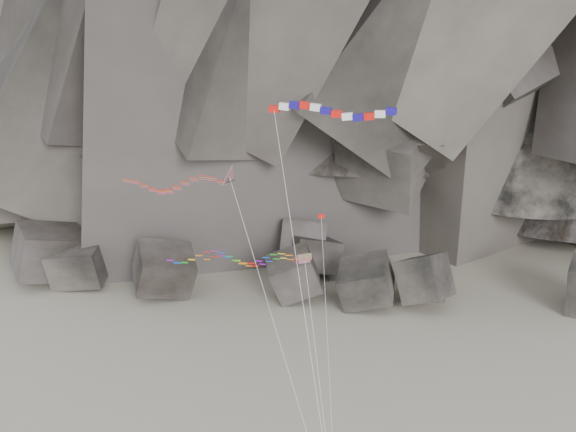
# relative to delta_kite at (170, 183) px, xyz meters

# --- Properties ---
(boulder_field) EXTENTS (79.05, 20.64, 8.99)m
(boulder_field) POSITION_rel_delta_kite_xyz_m (3.08, 30.19, -19.27)
(boulder_field) COLOR #47423F
(boulder_field) RESTS_ON ground
(delta_kite) EXTENTS (17.97, 12.88, 22.21)m
(delta_kite) POSITION_rel_delta_kite_xyz_m (0.00, 0.00, 0.00)
(delta_kite) COLOR red
(delta_kite) RESTS_ON ground
(banner_kite) EXTENTS (9.12, 12.08, 26.87)m
(banner_kite) POSITION_rel_delta_kite_xyz_m (12.31, -1.38, 5.67)
(banner_kite) COLOR red
(banner_kite) RESTS_ON ground
(parafoil_kite) EXTENTS (14.97, 14.16, 14.48)m
(parafoil_kite) POSITION_rel_delta_kite_xyz_m (4.32, 1.52, -6.57)
(parafoil_kite) COLOR yellow
(parafoil_kite) RESTS_ON ground
(pennant_kite) EXTENTS (2.12, 12.06, 18.30)m
(pennant_kite) POSITION_rel_delta_kite_xyz_m (12.13, -3.28, -6.84)
(pennant_kite) COLOR red
(pennant_kite) RESTS_ON ground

